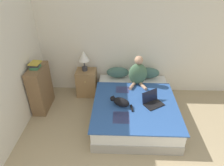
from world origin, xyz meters
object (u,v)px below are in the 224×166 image
person_sitting (138,73)px  cat_tabby (121,102)px  pillow_near (118,72)px  table_lamp (84,57)px  nightstand (87,83)px  bookshelf (41,88)px  laptop_open (152,102)px  book_stack_top (35,65)px  pillow_far (148,73)px  bed (134,108)px

person_sitting → cat_tabby: (-0.37, -0.79, -0.19)m
pillow_near → table_lamp: (-0.76, -0.03, 0.38)m
person_sitting → nightstand: 1.26m
person_sitting → bookshelf: size_ratio=0.68×
laptop_open → book_stack_top: book_stack_top is taller
pillow_near → laptop_open: bearing=-56.0°
table_lamp → book_stack_top: table_lamp is taller
nightstand → book_stack_top: 1.28m
pillow_far → nightstand: 1.47m
person_sitting → cat_tabby: size_ratio=1.53×
nightstand → bookshelf: bookshelf is taller
cat_tabby → book_stack_top: (-1.70, 0.47, 0.50)m
person_sitting → nightstand: (-1.17, 0.23, -0.41)m
pillow_near → cat_tabby: bearing=-86.4°
bed → pillow_far: size_ratio=3.83×
book_stack_top → nightstand: bearing=31.5°
cat_tabby → nightstand: 1.32m
pillow_far → laptop_open: bearing=-91.6°
bed → pillow_far: (0.35, 0.85, 0.36)m
bookshelf → nightstand: bearing=31.5°
person_sitting → book_stack_top: size_ratio=2.61×
pillow_near → pillow_far: (0.70, 0.00, 0.00)m
pillow_near → book_stack_top: bearing=-159.7°
laptop_open → book_stack_top: bearing=137.5°
person_sitting → laptop_open: bearing=-71.4°
pillow_far → person_sitting: (-0.27, -0.29, 0.15)m
pillow_near → cat_tabby: 1.08m
bookshelf → pillow_near: bearing=20.3°
laptop_open → nightstand: size_ratio=0.71×
pillow_far → laptop_open: size_ratio=1.15×
cat_tabby → bookshelf: size_ratio=0.45×
laptop_open → table_lamp: 1.80m
pillow_near → nightstand: (-0.74, -0.05, -0.26)m
nightstand → bookshelf: size_ratio=0.65×
bed → book_stack_top: (-1.99, 0.24, 0.82)m
bed → pillow_far: pillow_far is taller
cat_tabby → bookshelf: bearing=8.6°
pillow_near → pillow_far: same height
bed → person_sitting: 0.76m
bookshelf → book_stack_top: (-0.01, -0.00, 0.55)m
bookshelf → bed: bearing=-7.0°
cat_tabby → book_stack_top: book_stack_top is taller
table_lamp → bookshelf: size_ratio=0.48×
bookshelf → pillow_far: bearing=14.5°
cat_tabby → book_stack_top: bearing=8.7°
bed → book_stack_top: bearing=173.1°
table_lamp → book_stack_top: (-0.87, -0.58, 0.08)m
laptop_open → book_stack_top: size_ratio=1.76×
bed → person_sitting: (0.08, 0.56, 0.51)m
book_stack_top → bookshelf: bearing=24.5°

